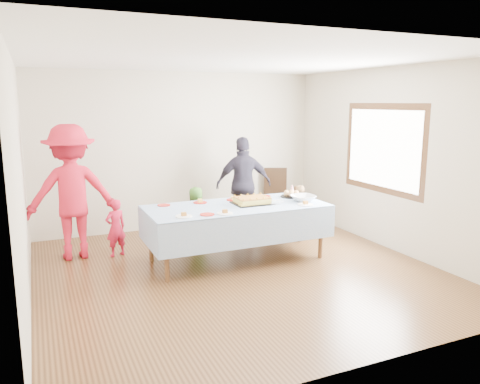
# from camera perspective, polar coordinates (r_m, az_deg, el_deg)

# --- Properties ---
(ground) EXTENTS (5.00, 5.00, 0.00)m
(ground) POSITION_cam_1_polar(r_m,az_deg,el_deg) (6.25, -0.25, -9.60)
(ground) COLOR #442813
(ground) RESTS_ON ground
(room_walls) EXTENTS (5.04, 5.04, 2.72)m
(room_walls) POSITION_cam_1_polar(r_m,az_deg,el_deg) (5.89, 0.20, 6.84)
(room_walls) COLOR beige
(room_walls) RESTS_ON ground
(party_table) EXTENTS (2.50, 1.10, 0.78)m
(party_table) POSITION_cam_1_polar(r_m,az_deg,el_deg) (6.49, -0.42, -2.12)
(party_table) COLOR brown
(party_table) RESTS_ON ground
(birthday_cake) EXTENTS (0.53, 0.41, 0.09)m
(birthday_cake) POSITION_cam_1_polar(r_m,az_deg,el_deg) (6.58, 1.49, -1.06)
(birthday_cake) COLOR black
(birthday_cake) RESTS_ON party_table
(rolls_tray) EXTENTS (0.32, 0.32, 0.10)m
(rolls_tray) POSITION_cam_1_polar(r_m,az_deg,el_deg) (7.09, 6.27, -0.28)
(rolls_tray) COLOR black
(rolls_tray) RESTS_ON party_table
(punch_bowl) EXTENTS (0.35, 0.35, 0.09)m
(punch_bowl) POSITION_cam_1_polar(r_m,az_deg,el_deg) (6.82, 7.70, -0.74)
(punch_bowl) COLOR silver
(punch_bowl) RESTS_ON party_table
(party_hat) EXTENTS (0.10, 0.10, 0.16)m
(party_hat) POSITION_cam_1_polar(r_m,az_deg,el_deg) (7.32, 6.35, 0.39)
(party_hat) COLOR silver
(party_hat) RESTS_ON party_table
(fork_pile) EXTENTS (0.24, 0.18, 0.07)m
(fork_pile) POSITION_cam_1_polar(r_m,az_deg,el_deg) (6.56, 4.37, -1.23)
(fork_pile) COLOR white
(fork_pile) RESTS_ON party_table
(plate_red_far_a) EXTENTS (0.18, 0.18, 0.01)m
(plate_red_far_a) POSITION_cam_1_polar(r_m,az_deg,el_deg) (6.56, -9.27, -1.59)
(plate_red_far_a) COLOR red
(plate_red_far_a) RESTS_ON party_table
(plate_red_far_b) EXTENTS (0.19, 0.19, 0.01)m
(plate_red_far_b) POSITION_cam_1_polar(r_m,az_deg,el_deg) (6.67, -4.88, -1.28)
(plate_red_far_b) COLOR red
(plate_red_far_b) RESTS_ON party_table
(plate_red_far_c) EXTENTS (0.20, 0.20, 0.01)m
(plate_red_far_c) POSITION_cam_1_polar(r_m,az_deg,el_deg) (6.83, -0.84, -0.95)
(plate_red_far_c) COLOR red
(plate_red_far_c) RESTS_ON party_table
(plate_red_far_d) EXTENTS (0.19, 0.19, 0.01)m
(plate_red_far_d) POSITION_cam_1_polar(r_m,az_deg,el_deg) (7.09, 3.04, -0.52)
(plate_red_far_d) COLOR red
(plate_red_far_d) RESTS_ON party_table
(plate_red_near) EXTENTS (0.19, 0.19, 0.01)m
(plate_red_near) POSITION_cam_1_polar(r_m,az_deg,el_deg) (5.96, -4.02, -2.74)
(plate_red_near) COLOR red
(plate_red_near) RESTS_ON party_table
(plate_white_left) EXTENTS (0.21, 0.21, 0.01)m
(plate_white_left) POSITION_cam_1_polar(r_m,az_deg,el_deg) (5.89, -6.86, -2.96)
(plate_white_left) COLOR white
(plate_white_left) RESTS_ON party_table
(plate_white_mid) EXTENTS (0.21, 0.21, 0.01)m
(plate_white_mid) POSITION_cam_1_polar(r_m,az_deg,el_deg) (6.00, -1.84, -2.62)
(plate_white_mid) COLOR white
(plate_white_mid) RESTS_ON party_table
(plate_white_right) EXTENTS (0.22, 0.22, 0.01)m
(plate_white_right) POSITION_cam_1_polar(r_m,az_deg,el_deg) (6.57, 7.99, -1.52)
(plate_white_right) COLOR white
(plate_white_right) RESTS_ON party_table
(dining_chair) EXTENTS (0.56, 0.56, 0.98)m
(dining_chair) POSITION_cam_1_polar(r_m,az_deg,el_deg) (8.74, 4.37, 0.04)
(dining_chair) COLOR black
(dining_chair) RESTS_ON ground
(toddler_left) EXTENTS (0.35, 0.28, 0.84)m
(toddler_left) POSITION_cam_1_polar(r_m,az_deg,el_deg) (6.95, -14.91, -4.23)
(toddler_left) COLOR red
(toddler_left) RESTS_ON ground
(toddler_mid) EXTENTS (0.43, 0.28, 0.88)m
(toddler_mid) POSITION_cam_1_polar(r_m,az_deg,el_deg) (7.47, -5.35, -2.69)
(toddler_mid) COLOR #3E7426
(toddler_mid) RESTS_ON ground
(toddler_right) EXTENTS (0.51, 0.44, 0.90)m
(toddler_right) POSITION_cam_1_polar(r_m,az_deg,el_deg) (7.51, 7.00, -2.56)
(toddler_right) COLOR #AE8451
(toddler_right) RESTS_ON ground
(adult_left) EXTENTS (1.25, 0.75, 1.90)m
(adult_left) POSITION_cam_1_polar(r_m,az_deg,el_deg) (6.95, -19.84, -0.03)
(adult_left) COLOR red
(adult_left) RESTS_ON ground
(adult_right) EXTENTS (1.01, 0.58, 1.62)m
(adult_right) POSITION_cam_1_polar(r_m,az_deg,el_deg) (7.97, 0.45, 0.94)
(adult_right) COLOR #2E2A3B
(adult_right) RESTS_ON ground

